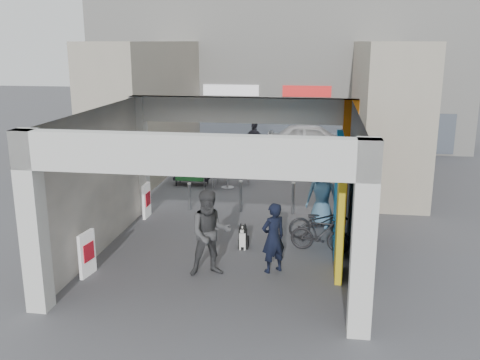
% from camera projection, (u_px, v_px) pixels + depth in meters
% --- Properties ---
extents(ground, '(90.00, 90.00, 0.00)m').
position_uv_depth(ground, '(230.00, 242.00, 13.72)').
color(ground, '#505055').
rests_on(ground, ground).
extents(arcade_canopy, '(6.40, 6.45, 6.40)m').
position_uv_depth(arcade_canopy, '(246.00, 163.00, 12.27)').
color(arcade_canopy, silver).
rests_on(arcade_canopy, ground).
extents(far_building, '(18.00, 4.08, 8.00)m').
position_uv_depth(far_building, '(278.00, 63.00, 26.09)').
color(far_building, silver).
rests_on(far_building, ground).
extents(plaza_bldg_left, '(2.00, 9.00, 5.00)m').
position_uv_depth(plaza_bldg_left, '(149.00, 107.00, 20.92)').
color(plaza_bldg_left, '#A39987').
rests_on(plaza_bldg_left, ground).
extents(plaza_bldg_right, '(2.00, 9.00, 5.00)m').
position_uv_depth(plaza_bldg_right, '(385.00, 112.00, 19.60)').
color(plaza_bldg_right, '#A39987').
rests_on(plaza_bldg_right, ground).
extents(bollard_left, '(0.09, 0.09, 0.82)m').
position_uv_depth(bollard_left, '(190.00, 196.00, 16.33)').
color(bollard_left, gray).
rests_on(bollard_left, ground).
extents(bollard_center, '(0.09, 0.09, 0.95)m').
position_uv_depth(bollard_center, '(241.00, 197.00, 16.06)').
color(bollard_center, gray).
rests_on(bollard_center, ground).
extents(bollard_right, '(0.09, 0.09, 0.96)m').
position_uv_depth(bollard_right, '(293.00, 199.00, 15.85)').
color(bollard_right, gray).
rests_on(bollard_right, ground).
extents(advert_board_near, '(0.17, 0.56, 1.00)m').
position_uv_depth(advert_board_near, '(87.00, 254.00, 11.68)').
color(advert_board_near, white).
rests_on(advert_board_near, ground).
extents(advert_board_far, '(0.10, 0.55, 1.00)m').
position_uv_depth(advert_board_far, '(147.00, 200.00, 15.59)').
color(advert_board_far, white).
rests_on(advert_board_far, ground).
extents(cafe_set, '(1.51, 1.22, 0.91)m').
position_uv_depth(cafe_set, '(226.00, 177.00, 19.06)').
color(cafe_set, '#99999E').
rests_on(cafe_set, ground).
extents(produce_stand, '(1.25, 0.67, 0.82)m').
position_uv_depth(produce_stand, '(192.00, 176.00, 19.15)').
color(produce_stand, black).
rests_on(produce_stand, ground).
extents(crate_stack, '(0.51, 0.43, 0.56)m').
position_uv_depth(crate_stack, '(288.00, 165.00, 21.10)').
color(crate_stack, '#195925').
rests_on(crate_stack, ground).
extents(border_collie, '(0.25, 0.49, 0.67)m').
position_uv_depth(border_collie, '(243.00, 238.00, 13.27)').
color(border_collie, black).
rests_on(border_collie, ground).
extents(man_with_dog, '(0.70, 0.66, 1.60)m').
position_uv_depth(man_with_dog, '(273.00, 238.00, 11.80)').
color(man_with_dog, black).
rests_on(man_with_dog, ground).
extents(man_back_turned, '(1.13, 1.00, 1.93)m').
position_uv_depth(man_back_turned, '(210.00, 233.00, 11.62)').
color(man_back_turned, '#404143').
rests_on(man_back_turned, ground).
extents(man_elderly, '(0.94, 0.69, 1.76)m').
position_uv_depth(man_elderly, '(322.00, 196.00, 14.70)').
color(man_elderly, teal).
rests_on(man_elderly, ground).
extents(man_crates, '(1.09, 0.75, 1.72)m').
position_uv_depth(man_crates, '(255.00, 142.00, 22.56)').
color(man_crates, black).
rests_on(man_crates, ground).
extents(bicycle_front, '(1.78, 0.97, 0.89)m').
position_uv_depth(bicycle_front, '(321.00, 222.00, 13.95)').
color(bicycle_front, black).
rests_on(bicycle_front, ground).
extents(bicycle_rear, '(1.52, 0.62, 0.89)m').
position_uv_depth(bicycle_rear, '(320.00, 234.00, 13.05)').
color(bicycle_rear, black).
rests_on(bicycle_rear, ground).
extents(white_van, '(4.20, 1.82, 1.41)m').
position_uv_depth(white_van, '(313.00, 139.00, 24.27)').
color(white_van, silver).
rests_on(white_van, ground).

